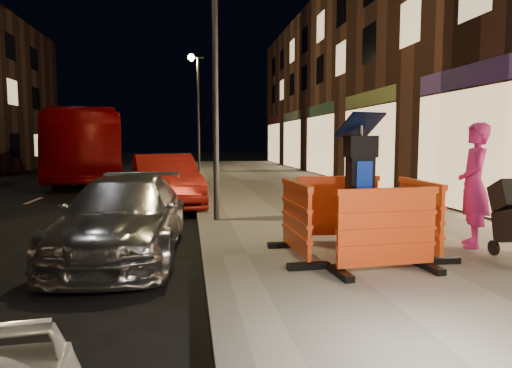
{
  "coord_description": "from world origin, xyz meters",
  "views": [
    {
      "loc": [
        -0.33,
        -6.59,
        1.84
      ],
      "look_at": [
        0.8,
        1.0,
        1.1
      ],
      "focal_mm": 32.0,
      "sensor_mm": 36.0,
      "label": 1
    }
  ],
  "objects": [
    {
      "name": "barrier_front",
      "position": [
        2.14,
        -1.23,
        0.7
      ],
      "size": [
        1.45,
        0.7,
        1.09
      ],
      "primitive_type": "cube",
      "rotation": [
        0.0,
        0.0,
        0.09
      ],
      "color": "#F94A18",
      "rests_on": "sidewalk"
    },
    {
      "name": "barrier_bldgside",
      "position": [
        3.09,
        -0.28,
        0.7
      ],
      "size": [
        0.63,
        1.42,
        1.09
      ],
      "primitive_type": "cube",
      "rotation": [
        0.0,
        0.0,
        1.53
      ],
      "color": "#F94A18",
      "rests_on": "sidewalk"
    },
    {
      "name": "street_lamp_mid",
      "position": [
        0.25,
        3.0,
        3.15
      ],
      "size": [
        0.12,
        0.12,
        6.0
      ],
      "primitive_type": "cylinder",
      "color": "#3F3F44",
      "rests_on": "sidewalk"
    },
    {
      "name": "man",
      "position": [
        4.13,
        -0.03,
        1.13
      ],
      "size": [
        0.73,
        0.85,
        1.97
      ],
      "primitive_type": "imported",
      "rotation": [
        0.0,
        0.0,
        -2.0
      ],
      "color": "#BE237B",
      "rests_on": "sidewalk"
    },
    {
      "name": "ground_plane",
      "position": [
        0.0,
        0.0,
        0.0
      ],
      "size": [
        120.0,
        120.0,
        0.0
      ],
      "primitive_type": "plane",
      "color": "black",
      "rests_on": "ground"
    },
    {
      "name": "street_lamp_far",
      "position": [
        0.25,
        18.0,
        3.15
      ],
      "size": [
        0.12,
        0.12,
        6.0
      ],
      "primitive_type": "cylinder",
      "color": "#3F3F44",
      "rests_on": "sidewalk"
    },
    {
      "name": "car_silver",
      "position": [
        -1.35,
        0.81,
        0.0
      ],
      "size": [
        1.96,
        4.37,
        1.24
      ],
      "primitive_type": "imported",
      "rotation": [
        0.0,
        0.0,
        -0.05
      ],
      "color": "#B1B1B6",
      "rests_on": "ground"
    },
    {
      "name": "car_red",
      "position": [
        -0.97,
        6.06,
        0.0
      ],
      "size": [
        2.26,
        4.59,
        1.45
      ],
      "primitive_type": "imported",
      "rotation": [
        0.0,
        0.0,
        0.17
      ],
      "color": "maroon",
      "rests_on": "ground"
    },
    {
      "name": "sidewalk",
      "position": [
        3.0,
        0.0,
        0.07
      ],
      "size": [
        6.0,
        60.0,
        0.15
      ],
      "primitive_type": "cube",
      "color": "gray",
      "rests_on": "ground"
    },
    {
      "name": "parking_kiosk",
      "position": [
        2.14,
        -0.28,
        1.13
      ],
      "size": [
        0.62,
        0.62,
        1.96
      ],
      "primitive_type": "cube",
      "rotation": [
        0.0,
        0.0,
        -0.0
      ],
      "color": "black",
      "rests_on": "sidewalk"
    },
    {
      "name": "kerb",
      "position": [
        0.0,
        0.0,
        0.07
      ],
      "size": [
        0.3,
        60.0,
        0.15
      ],
      "primitive_type": "cube",
      "color": "slate",
      "rests_on": "ground"
    },
    {
      "name": "bus_doubledecker",
      "position": [
        -4.69,
        15.04,
        0.0
      ],
      "size": [
        4.17,
        11.53,
        3.14
      ],
      "primitive_type": "imported",
      "rotation": [
        0.0,
        0.0,
        0.14
      ],
      "color": "#950305",
      "rests_on": "ground"
    },
    {
      "name": "barrier_kerbside",
      "position": [
        1.19,
        -0.28,
        0.7
      ],
      "size": [
        0.62,
        1.42,
        1.09
      ],
      "primitive_type": "cube",
      "rotation": [
        0.0,
        0.0,
        1.6
      ],
      "color": "#F94A18",
      "rests_on": "sidewalk"
    },
    {
      "name": "barrier_back",
      "position": [
        2.14,
        0.67,
        0.7
      ],
      "size": [
        1.43,
        0.65,
        1.09
      ],
      "primitive_type": "cube",
      "rotation": [
        0.0,
        0.0,
        -0.05
      ],
      "color": "#F94A18",
      "rests_on": "sidewalk"
    }
  ]
}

